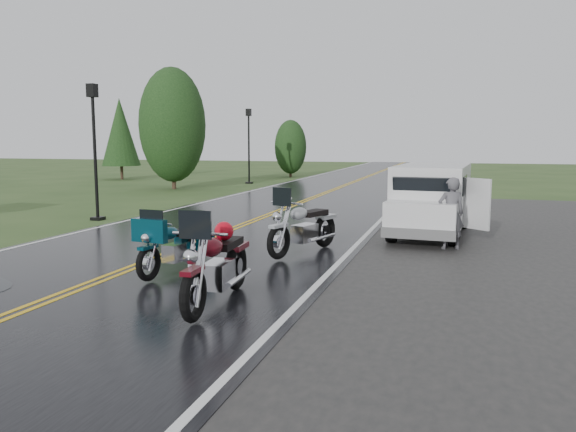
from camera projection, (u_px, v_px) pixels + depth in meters
The scene contains 12 objects.
ground at pixel (112, 277), 10.38m from camera, with size 120.00×120.00×0.00m, color #2D471E.
road at pixel (277, 212), 19.87m from camera, with size 8.00×100.00×0.04m, color black.
motorcycle_red at pixel (193, 273), 7.51m from camera, with size 0.92×2.53×1.49m, color #4F0912, non-canonical shape.
motorcycle_teal at pixel (148, 249), 9.78m from camera, with size 0.78×2.14×1.26m, color #05313E, non-canonical shape.
motorcycle_silver at pixel (279, 227), 11.57m from camera, with size 0.91×2.49×1.47m, color #ADAFB5, non-canonical shape.
van_white at pixel (392, 205), 13.73m from camera, with size 1.82×4.86×1.91m, color silver, non-canonical shape.
person_at_van at pixel (451, 215), 12.86m from camera, with size 0.61×0.40×1.66m, color #515055.
lamp_post_near_left at pixel (95, 152), 17.68m from camera, with size 0.37×0.37×4.33m, color black, non-canonical shape.
lamp_post_far_left at pixel (249, 146), 33.22m from camera, with size 0.38×0.38×4.46m, color black, non-canonical shape.
tree_left_mid at pixel (173, 138), 29.32m from camera, with size 3.46×3.46×5.41m, color #1E3D19, non-canonical shape.
tree_left_far at pixel (291, 153), 39.43m from camera, with size 2.23×2.23×3.43m, color #1E3D19, non-canonical shape.
pine_left_far at pixel (121, 140), 37.03m from camera, with size 2.50×2.50×5.21m, color #1E3D19, non-canonical shape.
Camera 1 is at (6.04, -8.77, 2.49)m, focal length 35.00 mm.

